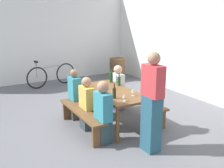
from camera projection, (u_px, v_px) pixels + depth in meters
ground_plane at (112, 124)px, 5.76m from camera, size 24.00×24.00×0.00m
back_wall at (213, 43)px, 6.82m from camera, size 14.00×0.20×3.20m
side_wall at (47, 35)px, 9.12m from camera, size 0.20×6.49×3.20m
tasting_table at (112, 95)px, 5.58m from camera, size 1.80×0.84×0.75m
bench_near at (81, 115)px, 5.32m from camera, size 1.70×0.30×0.45m
bench_far at (139, 103)px, 6.01m from camera, size 1.70×0.30×0.45m
wine_bottle_0 at (114, 93)px, 5.05m from camera, size 0.07×0.07×0.29m
wine_bottle_1 at (111, 77)px, 6.23m from camera, size 0.08×0.08×0.34m
wine_bottle_2 at (119, 81)px, 5.94m from camera, size 0.07×0.07×0.29m
wine_glass_0 at (133, 91)px, 5.20m from camera, size 0.07×0.07×0.15m
wine_glass_1 at (124, 96)px, 4.87m from camera, size 0.07×0.07×0.15m
wine_glass_2 at (104, 85)px, 5.62m from camera, size 0.06×0.06×0.15m
seated_guest_near_0 at (75, 95)px, 5.91m from camera, size 0.33×0.24×1.15m
seated_guest_near_1 at (87, 105)px, 5.38m from camera, size 0.37×0.24×1.11m
seated_guest_near_2 at (103, 114)px, 4.79m from camera, size 0.38×0.24×1.18m
seated_guest_far_0 at (118, 89)px, 6.47m from camera, size 0.34×0.24×1.13m
seated_guest_far_1 at (153, 105)px, 5.31m from camera, size 0.39×0.24×1.15m
standing_host at (152, 104)px, 4.43m from camera, size 0.40×0.24×1.74m
wine_barrel at (117, 69)px, 9.53m from camera, size 0.59×0.59×0.78m
parked_bicycle_0 at (51, 75)px, 8.65m from camera, size 0.37×1.72×0.90m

